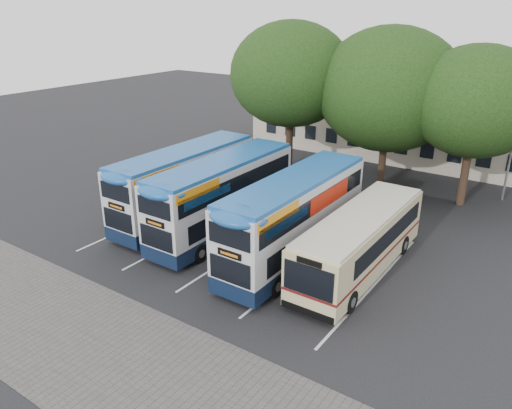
{
  "coord_description": "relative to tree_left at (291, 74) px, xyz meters",
  "views": [
    {
      "loc": [
        10.03,
        -14.16,
        11.87
      ],
      "look_at": [
        -3.22,
        5.0,
        2.52
      ],
      "focal_mm": 35.0,
      "sensor_mm": 36.0,
      "label": 1
    }
  ],
  "objects": [
    {
      "name": "bus_dd_right",
      "position": [
        7.0,
        -11.07,
        -5.02
      ],
      "size": [
        2.51,
        10.34,
        4.31
      ],
      "color": "#0E1A34",
      "rests_on": "ground"
    },
    {
      "name": "bus_dd_left",
      "position": [
        -0.86,
        -10.24,
        -5.06
      ],
      "size": [
        2.47,
        10.17,
        4.24
      ],
      "color": "#0E1A34",
      "rests_on": "ground"
    },
    {
      "name": "tree_right",
      "position": [
        11.97,
        1.42,
        -0.86
      ],
      "size": [
        7.85,
        7.85,
        9.89
      ],
      "color": "black",
      "rests_on": "ground"
    },
    {
      "name": "paving_strip",
      "position": [
        6.07,
        -21.27,
        -7.39
      ],
      "size": [
        40.0,
        6.0,
        0.01
      ],
      "primitive_type": "cube",
      "color": "#595654",
      "rests_on": "ground"
    },
    {
      "name": "tree_mid",
      "position": [
        6.51,
        1.61,
        -0.65
      ],
      "size": [
        9.5,
        9.5,
        10.79
      ],
      "color": "black",
      "rests_on": "ground"
    },
    {
      "name": "bus_single",
      "position": [
        10.16,
        -10.3,
        -5.7
      ],
      "size": [
        2.54,
        9.99,
        2.98
      ],
      "color": "beige",
      "rests_on": "ground"
    },
    {
      "name": "bay_lines",
      "position": [
        4.32,
        -11.27,
        -7.39
      ],
      "size": [
        14.12,
        11.0,
        0.01
      ],
      "color": "silver",
      "rests_on": "ground"
    },
    {
      "name": "bus_dd_mid",
      "position": [
        2.24,
        -10.61,
        -5.05
      ],
      "size": [
        2.47,
        10.2,
        4.25
      ],
      "color": "#0E1A34",
      "rests_on": "ground"
    },
    {
      "name": "depot_building",
      "position": [
        8.07,
        10.72,
        -4.24
      ],
      "size": [
        32.4,
        8.4,
        6.2
      ],
      "color": "#B5A892",
      "rests_on": "ground"
    },
    {
      "name": "ground",
      "position": [
        8.07,
        -16.27,
        -7.39
      ],
      "size": [
        120.0,
        120.0,
        0.0
      ],
      "primitive_type": "plane",
      "color": "black",
      "rests_on": "ground"
    },
    {
      "name": "tree_left",
      "position": [
        0.0,
        0.0,
        0.0
      ],
      "size": [
        8.5,
        8.5,
        11.02
      ],
      "color": "black",
      "rests_on": "ground"
    }
  ]
}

